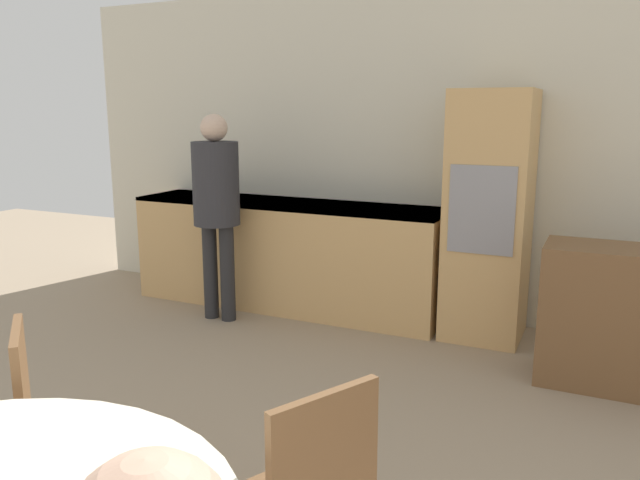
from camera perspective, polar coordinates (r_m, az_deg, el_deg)
The scene contains 4 objects.
wall_back at distance 4.96m, azimuth 12.93°, elevation 7.61°, with size 7.07×0.05×2.60m.
kitchen_counter at distance 5.23m, azimuth -3.06°, elevation -1.20°, with size 2.65×0.60×0.89m.
oven_unit at distance 4.62m, azimuth 15.18°, elevation 2.09°, with size 0.55×0.59×1.78m.
person_standing at distance 4.87m, azimuth -9.47°, elevation 4.02°, with size 0.36×0.36×1.61m.
Camera 1 is at (1.06, 0.77, 1.64)m, focal length 35.00 mm.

